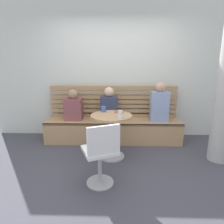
% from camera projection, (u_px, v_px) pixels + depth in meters
% --- Properties ---
extents(ground, '(8.00, 8.00, 0.00)m').
position_uv_depth(ground, '(111.00, 173.00, 2.73)').
color(ground, '#42424C').
extents(back_wall, '(5.20, 0.10, 2.90)m').
position_uv_depth(back_wall, '(114.00, 69.00, 3.97)').
color(back_wall, silver).
rests_on(back_wall, ground).
extents(booth_bench, '(2.70, 0.52, 0.44)m').
position_uv_depth(booth_bench, '(113.00, 131.00, 3.84)').
color(booth_bench, tan).
rests_on(booth_bench, ground).
extents(booth_backrest, '(2.65, 0.04, 0.67)m').
position_uv_depth(booth_backrest, '(113.00, 102.00, 3.94)').
color(booth_backrest, '#A68157').
rests_on(booth_backrest, booth_bench).
extents(cafe_table, '(0.68, 0.68, 0.74)m').
position_uv_depth(cafe_table, '(111.00, 128.00, 3.10)').
color(cafe_table, '#ADADB2').
rests_on(cafe_table, ground).
extents(white_chair, '(0.52, 0.52, 0.85)m').
position_uv_depth(white_chair, '(101.00, 153.00, 2.33)').
color(white_chair, '#ADADB2').
rests_on(white_chair, ground).
extents(person_adult, '(0.34, 0.22, 0.77)m').
position_uv_depth(person_adult, '(159.00, 104.00, 3.65)').
color(person_adult, '#8C9EC6').
rests_on(person_adult, booth_bench).
extents(person_child_left, '(0.34, 0.22, 0.67)m').
position_uv_depth(person_child_left, '(109.00, 106.00, 3.73)').
color(person_child_left, '#333851').
rests_on(person_child_left, booth_bench).
extents(person_child_middle, '(0.34, 0.22, 0.62)m').
position_uv_depth(person_child_middle, '(73.00, 107.00, 3.77)').
color(person_child_middle, brown).
rests_on(person_child_middle, booth_bench).
extents(cup_glass_tall, '(0.07, 0.07, 0.12)m').
position_uv_depth(cup_glass_tall, '(120.00, 114.00, 2.83)').
color(cup_glass_tall, silver).
rests_on(cup_glass_tall, cafe_table).
extents(cup_mug_blue, '(0.08, 0.08, 0.09)m').
position_uv_depth(cup_mug_blue, '(103.00, 109.00, 3.24)').
color(cup_mug_blue, '#3D5B9E').
rests_on(cup_mug_blue, cafe_table).
extents(plate_small, '(0.17, 0.17, 0.01)m').
position_uv_depth(plate_small, '(119.00, 112.00, 3.22)').
color(plate_small, '#DB4C42').
rests_on(plate_small, cafe_table).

